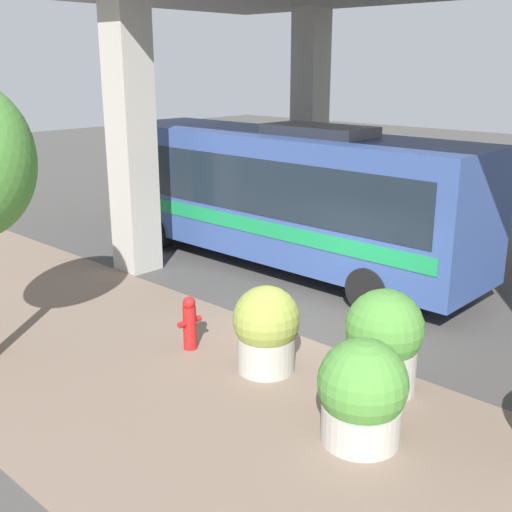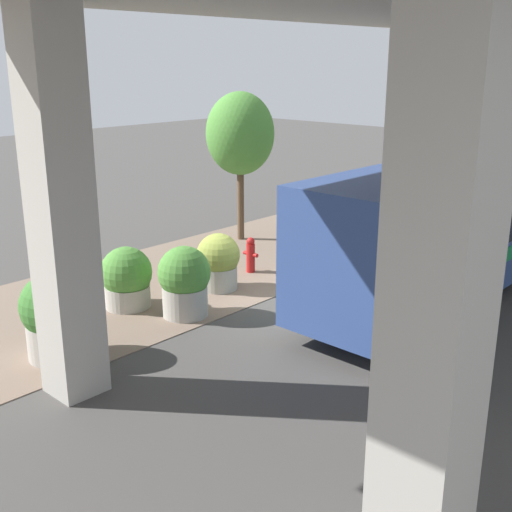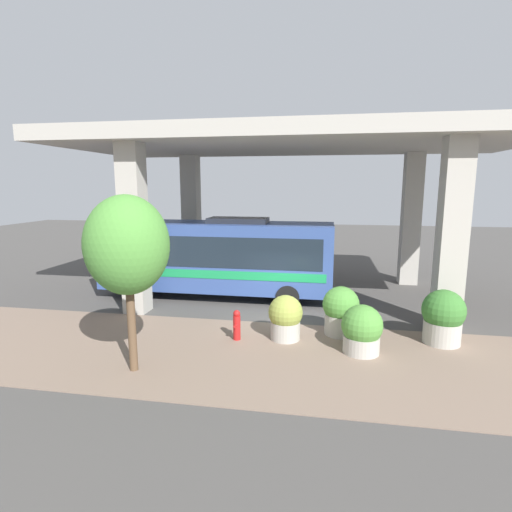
{
  "view_description": "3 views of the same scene",
  "coord_description": "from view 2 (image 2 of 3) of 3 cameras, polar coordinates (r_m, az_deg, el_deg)",
  "views": [
    {
      "loc": [
        -9.0,
        -7.13,
        5.12
      ],
      "look_at": [
        -0.56,
        0.77,
        1.64
      ],
      "focal_mm": 45.0,
      "sensor_mm": 36.0,
      "label": 1
    },
    {
      "loc": [
        10.2,
        -11.52,
        5.88
      ],
      "look_at": [
        -0.59,
        0.11,
        1.01
      ],
      "focal_mm": 45.0,
      "sensor_mm": 36.0,
      "label": 2
    },
    {
      "loc": [
        -14.32,
        -1.59,
        5.14
      ],
      "look_at": [
        -0.09,
        0.9,
        2.59
      ],
      "focal_mm": 28.0,
      "sensor_mm": 36.0,
      "label": 3
    }
  ],
  "objects": [
    {
      "name": "ground_plane",
      "position": [
        16.47,
        1.24,
        -3.86
      ],
      "size": [
        80.0,
        80.0,
        0.0
      ],
      "primitive_type": "plane",
      "color": "#474442",
      "rests_on": "ground"
    },
    {
      "name": "sidewalk_strip",
      "position": [
        18.48,
        -5.73,
        -1.56
      ],
      "size": [
        6.0,
        40.0,
        0.02
      ],
      "color": "#7A6656",
      "rests_on": "ground"
    },
    {
      "name": "overpass",
      "position": [
        13.1,
        15.4,
        19.12
      ],
      "size": [
        9.4,
        19.92,
        7.39
      ],
      "color": "#ADA89E",
      "rests_on": "ground"
    },
    {
      "name": "bus",
      "position": [
        16.86,
        17.25,
        3.02
      ],
      "size": [
        2.77,
        10.61,
        3.72
      ],
      "color": "#334C8C",
      "rests_on": "ground"
    },
    {
      "name": "fire_hydrant",
      "position": [
        18.35,
        -0.48,
        0.1
      ],
      "size": [
        0.51,
        0.25,
        1.05
      ],
      "color": "#B21919",
      "rests_on": "ground"
    },
    {
      "name": "planter_front",
      "position": [
        15.22,
        -6.38,
        -2.25
      ],
      "size": [
        1.26,
        1.26,
        1.72
      ],
      "color": "#ADA89E",
      "rests_on": "ground"
    },
    {
      "name": "planter_middle",
      "position": [
        16.02,
        -11.42,
        -1.98
      ],
      "size": [
        1.26,
        1.26,
        1.54
      ],
      "color": "#ADA89E",
      "rests_on": "ground"
    },
    {
      "name": "planter_back",
      "position": [
        16.97,
        -3.37,
        -0.51
      ],
      "size": [
        1.15,
        1.15,
        1.53
      ],
      "color": "#ADA89E",
      "rests_on": "ground"
    },
    {
      "name": "planter_extra",
      "position": [
        13.65,
        -17.48,
        -5.11
      ],
      "size": [
        1.36,
        1.36,
        1.82
      ],
      "color": "#ADA89E",
      "rests_on": "ground"
    },
    {
      "name": "street_tree_near",
      "position": [
        21.25,
        -1.42,
        10.76
      ],
      "size": [
        2.24,
        2.24,
        4.92
      ],
      "color": "brown",
      "rests_on": "ground"
    }
  ]
}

